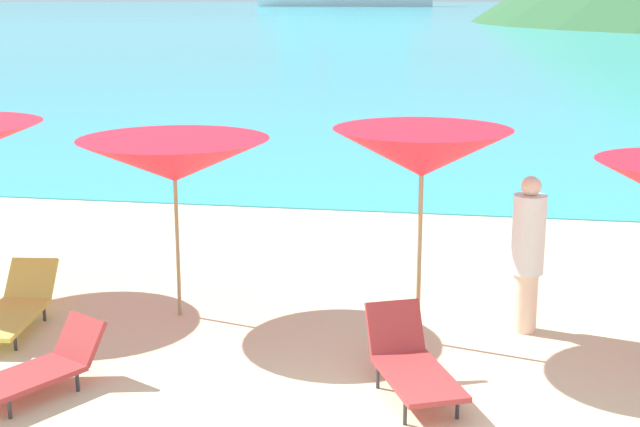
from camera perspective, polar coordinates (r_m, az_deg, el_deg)
ground_plane at (r=16.48m, az=7.03°, el=0.23°), size 50.00×100.00×0.30m
ocean_water at (r=235.08m, az=9.86°, el=12.45°), size 650.00×440.00×0.02m
umbrella_1 at (r=10.29m, az=-9.06°, el=3.30°), size 2.27×2.27×2.06m
umbrella_2 at (r=9.38m, az=6.37°, el=3.76°), size 1.87×1.87×2.28m
lounge_chair_0 at (r=8.95m, az=-16.98°, el=-9.11°), size 1.08×1.39×0.60m
lounge_chair_1 at (r=10.68m, az=-18.52°, el=-5.56°), size 0.76×1.70×0.60m
lounge_chair_2 at (r=8.52m, az=5.68°, el=-9.20°), size 1.05×1.47×0.74m
beachgoer_2 at (r=10.12m, az=12.80°, el=-2.28°), size 0.36×0.36×1.73m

